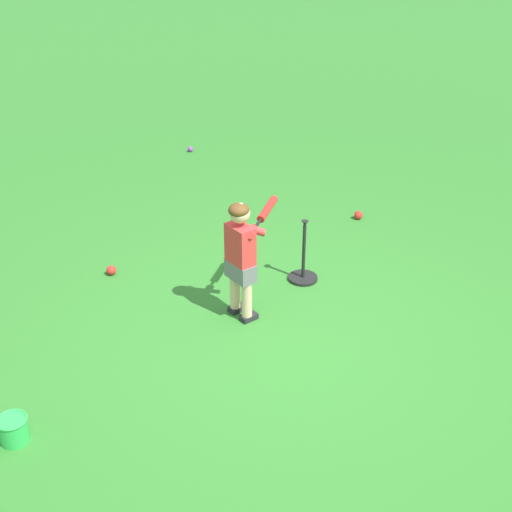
% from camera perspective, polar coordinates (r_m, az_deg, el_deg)
% --- Properties ---
extents(ground_plane, '(40.00, 40.00, 0.00)m').
position_cam_1_polar(ground_plane, '(5.75, 2.55, -7.23)').
color(ground_plane, '#2D7528').
extents(child_batter, '(0.33, 0.78, 1.08)m').
position_cam_1_polar(child_batter, '(5.77, -1.12, 0.56)').
color(child_batter, '#232328').
rests_on(child_batter, ground).
extents(play_ball_midfield, '(0.10, 0.10, 0.10)m').
position_cam_1_polar(play_ball_midfield, '(7.84, 8.42, 3.35)').
color(play_ball_midfield, red).
rests_on(play_ball_midfield, ground).
extents(play_ball_near_batter, '(0.09, 0.09, 0.09)m').
position_cam_1_polar(play_ball_near_batter, '(6.81, -11.81, -1.15)').
color(play_ball_near_batter, red).
rests_on(play_ball_near_batter, ground).
extents(play_ball_center_lawn, '(0.07, 0.07, 0.07)m').
position_cam_1_polar(play_ball_center_lawn, '(9.79, -5.42, 8.74)').
color(play_ball_center_lawn, purple).
rests_on(play_ball_center_lawn, ground).
extents(batting_tee, '(0.28, 0.28, 0.62)m').
position_cam_1_polar(batting_tee, '(6.58, 3.90, -1.15)').
color(batting_tee, black).
rests_on(batting_tee, ground).
extents(toy_bucket, '(0.22, 0.22, 0.19)m').
position_cam_1_polar(toy_bucket, '(5.10, -19.34, -13.29)').
color(toy_bucket, green).
rests_on(toy_bucket, ground).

